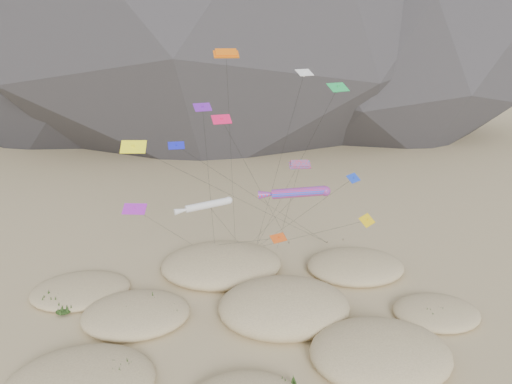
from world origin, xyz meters
TOP-DOWN VIEW (x-y plane):
  - ground at (0.00, 0.00)m, footprint 500.00×500.00m
  - dunes at (-0.77, 5.88)m, footprint 50.19×36.99m
  - dune_grass at (-1.80, 4.01)m, footprint 43.97×27.38m
  - kite_stakes at (2.95, 23.93)m, footprint 22.01×3.47m
  - rainbow_tube_kite at (4.28, 7.98)m, footprint 7.76×18.96m
  - white_tube_kite at (-5.45, 11.21)m, footprint 9.41×13.61m
  - orange_parafoil at (-2.36, 15.54)m, footprint 3.41×12.15m
  - multi_parafoil at (5.14, 10.12)m, footprint 2.47×13.48m
  - delta_kites at (-0.32, 11.16)m, footprint 29.21×17.04m

SIDE VIEW (x-z plane):
  - ground at x=0.00m, z-range 0.00..0.00m
  - kite_stakes at x=2.95m, z-range 0.00..0.30m
  - dunes at x=-0.77m, z-range -1.42..2.89m
  - dune_grass at x=-1.80m, z-range 0.11..1.65m
  - white_tube_kite at x=-5.45m, z-range 5.20..16.96m
  - rainbow_tube_kite at x=4.28m, z-range 6.14..20.17m
  - multi_parafoil at x=5.14m, z-range 7.49..23.73m
  - delta_kites at x=-0.32m, z-range 3.49..29.16m
  - orange_parafoil at x=-2.36m, z-range 13.21..41.30m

